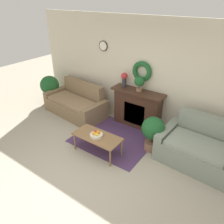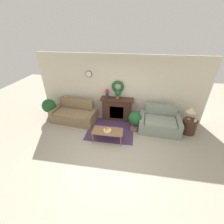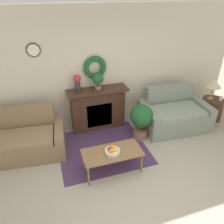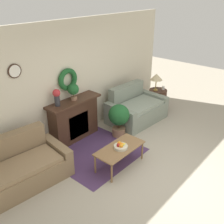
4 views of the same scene
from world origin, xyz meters
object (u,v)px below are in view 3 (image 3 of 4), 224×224
object	(u,v)px
couch_left	(18,140)
potted_plant_floor_by_loveseat	(141,118)
mug	(221,98)
potted_plant_on_mantel	(98,79)
table_lamp	(214,84)
loveseat_right	(174,114)
fruit_bowl	(112,151)
vase_on_mantel_left	(77,82)
side_table_by_loveseat	(211,109)
fireplace	(98,108)
coffee_table	(112,154)

from	to	relation	value
couch_left	potted_plant_floor_by_loveseat	distance (m)	2.57
mug	potted_plant_on_mantel	size ratio (longest dim) A/B	0.25
couch_left	table_lamp	size ratio (longest dim) A/B	3.81
loveseat_right	mug	xyz separation A→B (m)	(1.22, -0.10, 0.27)
fruit_bowl	table_lamp	size ratio (longest dim) A/B	0.55
loveseat_right	vase_on_mantel_left	world-z (taller)	vase_on_mantel_left
fruit_bowl	mug	bearing A→B (deg)	16.24
fruit_bowl	vase_on_mantel_left	size ratio (longest dim) A/B	0.73
potted_plant_floor_by_loveseat	side_table_by_loveseat	bearing A→B (deg)	5.25
fireplace	loveseat_right	world-z (taller)	fireplace
vase_on_mantel_left	fireplace	bearing A→B (deg)	-0.77
fruit_bowl	potted_plant_on_mantel	distance (m)	1.68
couch_left	fruit_bowl	distance (m)	1.97
potted_plant_on_mantel	potted_plant_floor_by_loveseat	bearing A→B (deg)	-42.12
vase_on_mantel_left	couch_left	bearing A→B (deg)	-162.72
coffee_table	fruit_bowl	xyz separation A→B (m)	(-0.01, -0.03, 0.09)
side_table_by_loveseat	mug	xyz separation A→B (m)	(0.12, -0.09, 0.32)
table_lamp	potted_plant_on_mantel	bearing A→B (deg)	170.72
mug	potted_plant_floor_by_loveseat	xyz separation A→B (m)	(-2.17, -0.10, -0.10)
side_table_by_loveseat	vase_on_mantel_left	xyz separation A→B (m)	(-3.25, 0.52, 0.94)
loveseat_right	fruit_bowl	world-z (taller)	loveseat_right
table_lamp	potted_plant_on_mantel	xyz separation A→B (m)	(-2.74, 0.45, 0.29)
potted_plant_on_mantel	fireplace	bearing A→B (deg)	145.06
fruit_bowl	potted_plant_floor_by_loveseat	world-z (taller)	potted_plant_floor_by_loveseat
side_table_by_loveseat	fruit_bowl	bearing A→B (deg)	-161.53
couch_left	potted_plant_floor_by_loveseat	world-z (taller)	couch_left
fruit_bowl	coffee_table	bearing A→B (deg)	77.95
side_table_by_loveseat	vase_on_mantel_left	size ratio (longest dim) A/B	1.46
side_table_by_loveseat	mug	distance (m)	0.35
side_table_by_loveseat	fireplace	bearing A→B (deg)	169.68
loveseat_right	fruit_bowl	distance (m)	2.12
coffee_table	mug	world-z (taller)	mug
couch_left	potted_plant_on_mantel	bearing A→B (deg)	18.85
vase_on_mantel_left	potted_plant_on_mantel	size ratio (longest dim) A/B	0.98
loveseat_right	potted_plant_on_mantel	world-z (taller)	potted_plant_on_mantel
side_table_by_loveseat	mug	size ratio (longest dim) A/B	5.70
potted_plant_floor_by_loveseat	fruit_bowl	bearing A→B (deg)	-138.95
fireplace	mug	bearing A→B (deg)	-11.65
table_lamp	potted_plant_on_mantel	world-z (taller)	potted_plant_on_mantel
fireplace	potted_plant_on_mantel	distance (m)	0.73
potted_plant_floor_by_loveseat	fireplace	bearing A→B (deg)	138.05
fruit_bowl	potted_plant_on_mantel	size ratio (longest dim) A/B	0.72
coffee_table	fruit_bowl	bearing A→B (deg)	-102.05
couch_left	coffee_table	bearing A→B (deg)	-26.99
vase_on_mantel_left	potted_plant_floor_by_loveseat	size ratio (longest dim) A/B	0.46
side_table_by_loveseat	loveseat_right	bearing A→B (deg)	179.81
couch_left	loveseat_right	size ratio (longest dim) A/B	1.21
side_table_by_loveseat	coffee_table	bearing A→B (deg)	-161.95
fireplace	couch_left	size ratio (longest dim) A/B	0.71
loveseat_right	table_lamp	world-z (taller)	table_lamp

